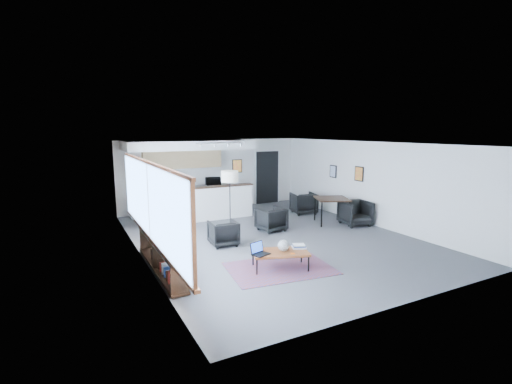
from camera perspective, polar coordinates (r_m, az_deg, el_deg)
name	(u,v)px	position (r m, az deg, el deg)	size (l,w,h in m)	color
room	(272,191)	(10.07, 2.50, 0.08)	(7.02, 9.02, 2.62)	#4C4C4F
window	(149,203)	(7.99, -16.11, -1.67)	(0.10, 5.95, 1.66)	#8CBFFF
console	(161,256)	(8.17, -14.39, -9.55)	(0.35, 3.00, 0.80)	black
kitchenette	(188,176)	(12.97, -10.39, 2.42)	(4.20, 1.96, 2.60)	white
doorway	(267,177)	(15.03, 1.67, 2.38)	(1.10, 0.12, 2.15)	black
track_light	(221,144)	(11.67, -5.46, 7.41)	(1.60, 0.07, 0.15)	silver
wall_art_lower	(359,174)	(12.42, 15.57, 2.71)	(0.03, 0.38, 0.48)	black
wall_art_upper	(333,171)	(13.40, 11.78, 3.12)	(0.03, 0.34, 0.44)	black
kilim_rug	(280,268)	(8.17, 3.72, -11.64)	(2.39, 1.78, 0.01)	#573044
coffee_table	(280,253)	(8.05, 3.74, -9.30)	(1.33, 0.99, 0.39)	brown
laptop	(259,251)	(7.84, 0.45, -9.02)	(0.42, 0.38, 0.25)	black
ceramic_pot	(283,246)	(8.02, 4.25, -8.21)	(0.25, 0.25, 0.25)	gray
book_stack	(299,246)	(8.28, 6.62, -8.28)	(0.36, 0.33, 0.09)	silver
coaster	(293,254)	(7.92, 5.67, -9.40)	(0.12, 0.12, 0.01)	#E5590C
armchair_left	(223,232)	(9.66, -5.06, -6.13)	(0.68, 0.64, 0.70)	black
armchair_right	(271,218)	(10.98, 2.35, -4.04)	(0.73, 0.69, 0.75)	black
floor_lamp	(230,179)	(10.96, -4.06, 2.07)	(0.61, 0.61, 1.76)	black
dining_table	(332,200)	(11.97, 11.59, -1.26)	(1.27, 1.27, 0.82)	black
dining_chair_near	(355,214)	(12.00, 15.04, -3.26)	(0.70, 0.66, 0.72)	black
dining_chair_far	(303,204)	(13.29, 7.32, -1.82)	(0.68, 0.64, 0.70)	black
microwave	(213,180)	(13.77, -6.60, 1.78)	(0.52, 0.29, 0.35)	black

